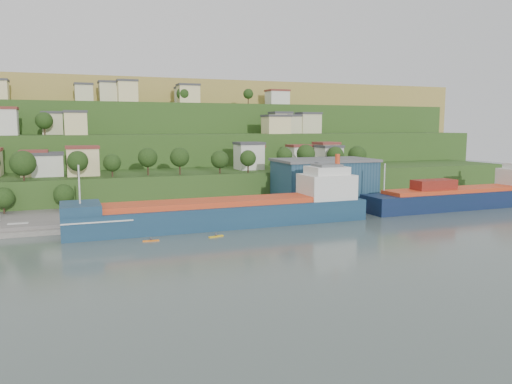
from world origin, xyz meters
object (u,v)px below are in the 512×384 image
cargo_ship_far (468,198)px  cargo_ship_near (233,213)px  kayak_orange (151,240)px  warehouse (324,179)px

cargo_ship_far → cargo_ship_near: bearing=-179.4°
kayak_orange → cargo_ship_far: bearing=10.8°
kayak_orange → warehouse: bearing=32.1°
cargo_ship_far → warehouse: bearing=152.9°
warehouse → kayak_orange: 68.76m
warehouse → cargo_ship_far: bearing=-24.7°
cargo_ship_near → warehouse: (37.96, 21.07, 5.28)m
cargo_ship_near → cargo_ship_far: size_ratio=1.15×
cargo_ship_far → kayak_orange: (-100.33, -11.07, -2.61)m
cargo_ship_near → cargo_ship_far: bearing=0.6°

